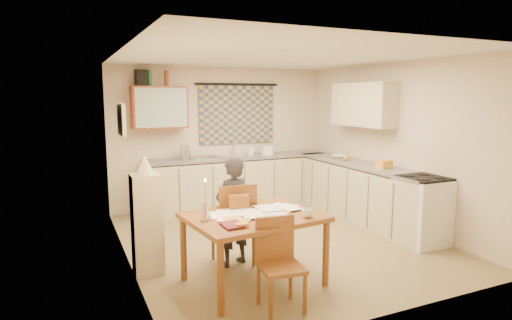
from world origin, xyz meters
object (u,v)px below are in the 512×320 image
shelf_stand (147,224)px  chair_far (233,239)px  counter_back (238,182)px  counter_right (362,192)px  dining_table (254,249)px  person (233,211)px  stove (422,211)px

shelf_stand → chair_far: bearing=-8.5°
counter_back → chair_far: bearing=-113.3°
counter_right → dining_table: (-2.56, -1.44, -0.07)m
chair_far → person: (-0.02, -0.03, 0.34)m
counter_right → person: (-2.58, -0.88, 0.20)m
stove → shelf_stand: shelf_stand is taller
chair_far → shelf_stand: 1.02m
dining_table → stove: bearing=-2.4°
chair_far → counter_right: bearing=-159.1°
person → chair_far: bearing=-141.3°
counter_right → dining_table: 2.94m
counter_right → person: person is taller
counter_right → stove: 1.25m
counter_back → chair_far: 2.70m
counter_right → dining_table: size_ratio=2.03×
stove → dining_table: (-2.56, -0.19, -0.08)m
counter_back → shelf_stand: shelf_stand is taller
counter_right → shelf_stand: 3.61m
counter_back → chair_far: size_ratio=3.34×
chair_far → person: 0.34m
counter_back → person: 2.73m
chair_far → shelf_stand: bearing=-5.9°
person → shelf_stand: (-0.96, 0.17, -0.08)m
stove → person: (-2.58, 0.38, 0.19)m
person → shelf_stand: bearing=-28.3°
counter_back → shelf_stand: size_ratio=2.91×
stove → chair_far: chair_far is taller
counter_back → person: (-1.08, -2.50, 0.20)m
counter_right → stove: stove is taller
counter_right → chair_far: chair_far is taller
stove → shelf_stand: bearing=171.2°
dining_table → person: 0.63m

